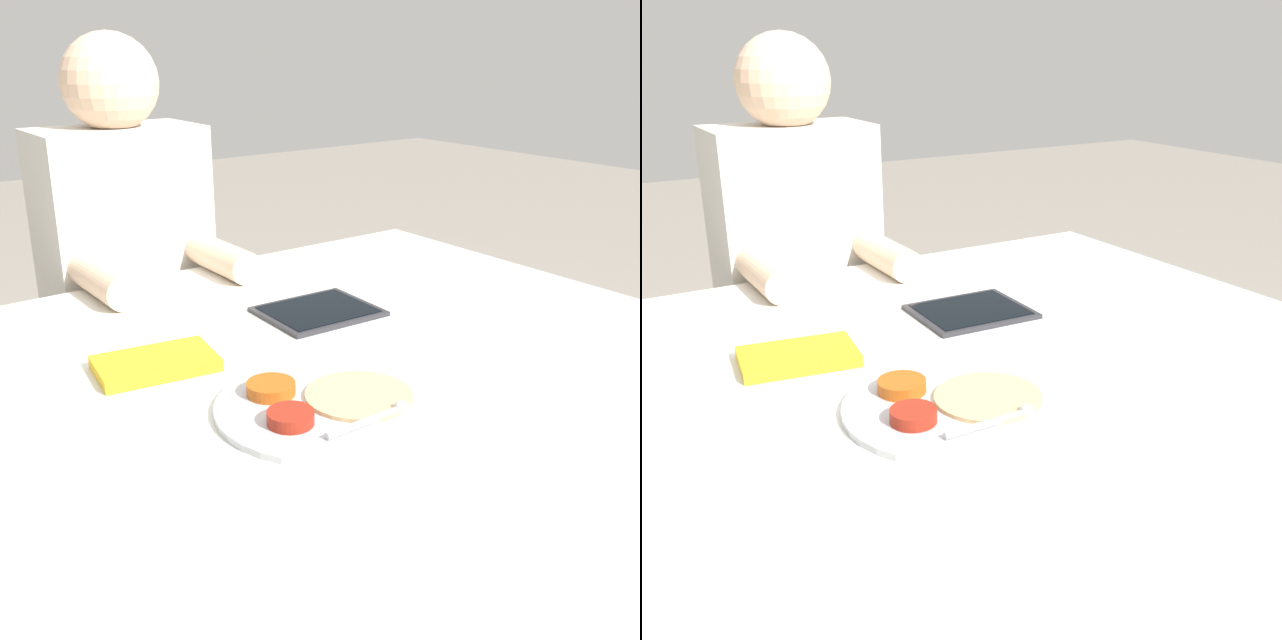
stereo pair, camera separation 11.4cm
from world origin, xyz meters
The scene contains 5 objects.
dining_table centered at (0.00, 0.00, 0.36)m, with size 1.26×1.07×0.71m.
thali_tray centered at (-0.15, -0.17, 0.72)m, with size 0.30×0.30×0.03m.
red_notebook centered at (-0.27, 0.09, 0.72)m, with size 0.19×0.14×0.02m.
tablet_device centered at (0.08, 0.14, 0.72)m, with size 0.21×0.18×0.01m.
person_diner centered at (-0.07, 0.66, 0.58)m, with size 0.35×0.42×1.20m.
Camera 1 is at (-0.70, -0.90, 1.19)m, focal length 42.00 mm.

